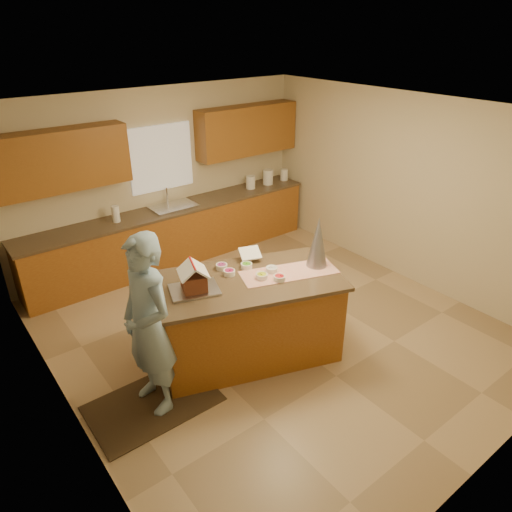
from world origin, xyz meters
The scene contains 28 objects.
floor centered at (0.00, 0.00, 0.00)m, with size 5.50×5.50×0.00m, color tan.
ceiling centered at (0.00, 0.00, 2.70)m, with size 5.50×5.50×0.00m, color silver.
wall_back centered at (0.00, 2.75, 1.35)m, with size 5.50×5.50×0.00m, color beige.
wall_front centered at (0.00, -2.75, 1.35)m, with size 5.50×5.50×0.00m, color beige.
wall_left centered at (-2.50, 0.00, 1.35)m, with size 5.50×5.50×0.00m, color beige.
wall_right centered at (2.50, 0.00, 1.35)m, with size 5.50×5.50×0.00m, color beige.
stone_accent centered at (-2.48, -0.80, 1.25)m, with size 2.50×2.50×0.00m, color gray.
window_curtain centered at (0.00, 2.72, 1.65)m, with size 1.05×0.03×1.00m, color white.
back_counter_base centered at (0.00, 2.45, 0.44)m, with size 4.80×0.60×0.88m, color #955A1E.
back_counter_top centered at (0.00, 2.45, 0.90)m, with size 4.85×0.63×0.04m, color brown.
upper_cabinet_left centered at (-1.55, 2.57, 1.90)m, with size 1.85×0.35×0.80m, color #9D5C21.
upper_cabinet_right centered at (1.55, 2.57, 1.90)m, with size 1.85×0.35×0.80m, color #9D5C21.
sink centered at (0.00, 2.45, 0.89)m, with size 0.70×0.45×0.12m, color silver.
faucet centered at (0.00, 2.63, 1.06)m, with size 0.03×0.03×0.28m, color silver.
island_base centered at (-0.53, -0.21, 0.48)m, with size 1.97×0.99×0.96m, color #955A1E.
island_top centered at (-0.53, -0.21, 0.99)m, with size 2.06×1.07×0.04m, color brown.
table_runner centered at (-0.07, -0.37, 1.01)m, with size 1.10×0.39×0.01m, color #B4280C.
baking_tray centered at (-1.12, -0.06, 1.02)m, with size 0.50×0.37×0.03m, color silver.
cookbook centered at (-0.24, 0.13, 1.11)m, with size 0.24×0.02×0.20m, color white.
tinsel_tree centered at (0.29, -0.44, 1.31)m, with size 0.24×0.24×0.60m, color #A9ABB5.
rug centered at (-1.81, -0.27, 0.01)m, with size 1.28×0.84×0.01m, color black.
boy centered at (-1.76, -0.27, 0.96)m, with size 0.69×0.45×1.89m, color #8DAFC8.
canister_a centered at (1.52, 2.45, 1.03)m, with size 0.16×0.16×0.22m, color white.
canister_b centered at (1.91, 2.45, 1.05)m, with size 0.18×0.18×0.26m, color white.
canister_c centered at (2.29, 2.45, 1.02)m, with size 0.14×0.14×0.20m, color white.
paper_towel centered at (-0.93, 2.45, 1.04)m, with size 0.11×0.11×0.24m, color white.
gingerbread_house centered at (-1.12, -0.06, 1.15)m, with size 0.38×0.39×0.31m.
candy_bowls centered at (-0.42, -0.13, 1.04)m, with size 0.55×0.74×0.06m.
Camera 1 is at (-3.19, -3.79, 3.56)m, focal length 32.81 mm.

